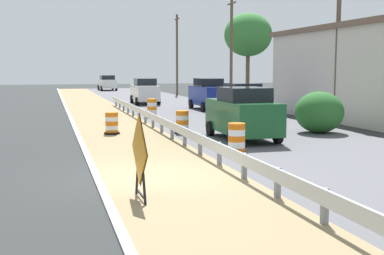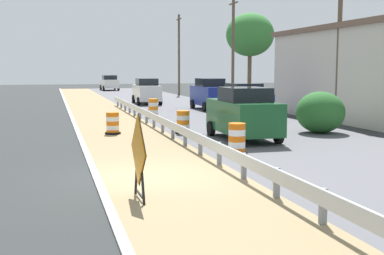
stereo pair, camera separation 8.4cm
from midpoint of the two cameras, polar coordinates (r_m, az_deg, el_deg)
ground_plane at (r=13.68m, az=-5.09°, el=-5.67°), size 160.00×160.00×0.00m
median_dirt_strip at (r=13.83m, az=-2.10°, el=-5.50°), size 3.86×120.00×0.01m
far_lane_asphalt at (r=16.34m, az=19.25°, el=-3.97°), size 8.35×120.00×0.00m
curb_near_edge at (r=13.51m, az=-10.55°, el=-5.90°), size 0.20×120.00×0.11m
guardrail_median at (r=17.21m, az=0.88°, el=-1.32°), size 0.18×46.81×0.71m
warning_sign_diamond at (r=11.27m, az=-5.89°, el=-2.91°), size 0.09×1.67×1.97m
traffic_barrel_nearest at (r=17.34m, az=5.26°, el=-1.42°), size 0.73×0.73×1.06m
traffic_barrel_close at (r=22.59m, az=-0.91°, el=0.49°), size 0.73×0.73×1.04m
traffic_barrel_mid at (r=22.68m, az=-8.91°, el=0.36°), size 0.71×0.71×0.98m
traffic_barrel_far at (r=30.09m, az=-4.35°, el=2.12°), size 0.72×0.72×1.12m
car_lead_near_lane at (r=67.38m, az=-9.34°, el=5.05°), size 2.24×4.67×1.98m
car_trailing_near_lane at (r=29.64m, az=6.08°, el=3.04°), size 2.23×4.10×2.05m
car_lead_far_lane at (r=20.73m, az=5.98°, el=1.59°), size 2.16×4.38×2.16m
car_mid_far_lane at (r=35.63m, az=2.19°, el=3.83°), size 2.06×4.45×2.21m
car_trailing_far_lane at (r=41.57m, az=-5.14°, el=4.15°), size 2.09×4.83×2.10m
utility_pole_near at (r=27.87m, az=16.45°, el=8.56°), size 0.24×1.80×7.57m
utility_pole_mid at (r=41.35m, az=4.75°, el=8.88°), size 0.24×1.80×8.61m
utility_pole_far at (r=55.99m, az=-1.45°, el=8.43°), size 0.24×1.80×8.77m
bush_roadside at (r=23.49m, az=14.49°, el=1.69°), size 2.20×2.20×1.89m
tree_roadside at (r=46.48m, az=6.66°, el=10.42°), size 4.35×4.35×7.90m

